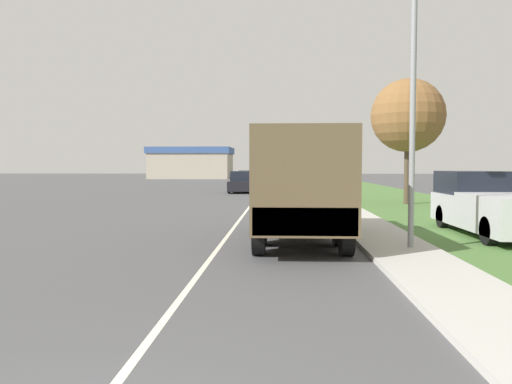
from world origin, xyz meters
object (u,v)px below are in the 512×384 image
at_px(military_truck, 299,182).
at_px(car_second_ahead, 242,183).
at_px(car_nearest_ahead, 283,192).
at_px(pickup_truck, 489,205).
at_px(lamp_post, 404,84).
at_px(car_fourth_ahead, 280,176).
at_px(car_third_ahead, 248,179).

xyz_separation_m(military_truck, car_second_ahead, (-3.51, 25.13, -0.91)).
xyz_separation_m(car_nearest_ahead, pickup_truck, (6.17, -10.46, 0.17)).
distance_m(car_nearest_ahead, lamp_post, 14.33).
xyz_separation_m(car_nearest_ahead, car_fourth_ahead, (-0.21, 40.33, 0.00)).
bearing_deg(car_second_ahead, lamp_post, -77.37).
distance_m(car_second_ahead, car_third_ahead, 12.12).
height_order(car_third_ahead, pickup_truck, pickup_truck).
bearing_deg(car_fourth_ahead, military_truck, -89.38).
relative_size(military_truck, car_fourth_ahead, 1.50).
distance_m(car_nearest_ahead, car_second_ahead, 13.24).
height_order(car_third_ahead, lamp_post, lamp_post).
bearing_deg(car_fourth_ahead, car_third_ahead, -102.12).
distance_m(military_truck, car_third_ahead, 37.45).
relative_size(military_truck, car_second_ahead, 1.65).
xyz_separation_m(car_second_ahead, lamp_post, (5.95, -26.53, 3.30)).
xyz_separation_m(military_truck, car_fourth_ahead, (-0.57, 52.59, -0.92)).
bearing_deg(car_nearest_ahead, car_fourth_ahead, 90.30).
distance_m(military_truck, car_fourth_ahead, 52.60).
distance_m(car_nearest_ahead, car_fourth_ahead, 40.33).
height_order(car_nearest_ahead, car_fourth_ahead, car_nearest_ahead).
height_order(military_truck, lamp_post, lamp_post).
bearing_deg(lamp_post, car_nearest_ahead, 101.54).
relative_size(car_second_ahead, car_fourth_ahead, 0.90).
height_order(car_fourth_ahead, pickup_truck, pickup_truck).
bearing_deg(military_truck, car_third_ahead, 95.93).
distance_m(car_third_ahead, car_fourth_ahead, 15.71).
xyz_separation_m(military_truck, pickup_truck, (5.81, 1.80, -0.75)).
height_order(car_second_ahead, lamp_post, lamp_post).
distance_m(car_third_ahead, pickup_truck, 36.73).
bearing_deg(pickup_truck, military_truck, -162.75).
height_order(car_nearest_ahead, car_third_ahead, car_nearest_ahead).
bearing_deg(car_third_ahead, lamp_post, -80.73).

